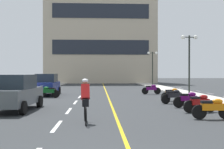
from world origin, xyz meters
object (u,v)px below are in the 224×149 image
(street_lamp_far, at_px, (153,61))
(parked_car_mid, at_px, (47,84))
(motorcycle_2, at_px, (213,108))
(motorcycle_5, at_px, (174,96))
(parked_car_near, at_px, (15,93))
(motorcycle_8, at_px, (151,89))
(motorcycle_7, at_px, (49,92))
(motorcycle_6, at_px, (172,94))
(motorcycle_4, at_px, (189,99))
(cyclist_rider, at_px, (85,100))
(motorcycle_3, at_px, (200,103))
(street_lamp_mid, at_px, (189,51))

(street_lamp_far, xyz_separation_m, parked_car_mid, (-12.02, -14.78, -2.71))
(motorcycle_2, bearing_deg, motorcycle_5, 90.15)
(street_lamp_far, xyz_separation_m, parked_car_near, (-11.79, -24.50, -2.71))
(parked_car_mid, bearing_deg, parked_car_near, -88.67)
(motorcycle_8, bearing_deg, parked_car_mid, -177.25)
(motorcycle_2, bearing_deg, motorcycle_7, 129.75)
(parked_car_mid, height_order, motorcycle_2, parked_car_mid)
(motorcycle_7, bearing_deg, motorcycle_8, 19.64)
(parked_car_mid, distance_m, motorcycle_6, 10.86)
(street_lamp_far, bearing_deg, motorcycle_8, -101.46)
(motorcycle_4, bearing_deg, parked_car_mid, 136.09)
(cyclist_rider, bearing_deg, motorcycle_6, 55.33)
(motorcycle_7, distance_m, cyclist_rider, 11.26)
(parked_car_near, xyz_separation_m, motorcycle_6, (9.19, 4.31, -0.44))
(motorcycle_2, height_order, motorcycle_8, same)
(motorcycle_4, distance_m, motorcycle_6, 3.60)
(motorcycle_2, height_order, motorcycle_3, same)
(street_lamp_mid, bearing_deg, parked_car_near, -142.02)
(parked_car_mid, relative_size, motorcycle_3, 2.48)
(street_lamp_far, bearing_deg, motorcycle_3, -96.04)
(street_lamp_mid, relative_size, motorcycle_7, 2.97)
(motorcycle_7, xyz_separation_m, cyclist_rider, (3.31, -10.75, 0.41))
(parked_car_near, height_order, motorcycle_2, parked_car_near)
(street_lamp_far, relative_size, motorcycle_3, 2.80)
(motorcycle_4, bearing_deg, street_lamp_far, 83.62)
(motorcycle_3, distance_m, cyclist_rider, 5.94)
(parked_car_mid, distance_m, motorcycle_2, 15.73)
(motorcycle_6, bearing_deg, motorcycle_2, -92.30)
(parked_car_mid, bearing_deg, street_lamp_mid, -1.52)
(parked_car_mid, bearing_deg, motorcycle_4, -43.91)
(motorcycle_4, bearing_deg, parked_car_near, -175.53)
(motorcycle_5, bearing_deg, motorcycle_8, 89.91)
(street_lamp_mid, xyz_separation_m, street_lamp_far, (-0.25, 15.10, -0.19))
(parked_car_mid, bearing_deg, street_lamp_far, 50.88)
(motorcycle_6, xyz_separation_m, cyclist_rider, (-5.49, -7.94, 0.41))
(motorcycle_3, xyz_separation_m, motorcycle_4, (0.05, 1.85, 0.00))
(motorcycle_6, distance_m, motorcycle_7, 9.24)
(motorcycle_6, distance_m, motorcycle_8, 5.85)
(motorcycle_3, distance_m, motorcycle_7, 11.99)
(motorcycle_3, bearing_deg, parked_car_near, 172.85)
(street_lamp_far, distance_m, motorcycle_2, 27.92)
(motorcycle_4, relative_size, motorcycle_8, 1.00)
(parked_car_mid, relative_size, motorcycle_6, 2.57)
(parked_car_near, bearing_deg, motorcycle_6, 25.16)
(parked_car_near, distance_m, motorcycle_4, 9.17)
(motorcycle_5, bearing_deg, street_lamp_mid, 64.42)
(motorcycle_3, bearing_deg, motorcycle_8, 90.98)
(parked_car_near, xyz_separation_m, motorcycle_3, (9.08, -1.14, -0.44))
(parked_car_near, relative_size, motorcycle_8, 2.52)
(motorcycle_4, relative_size, motorcycle_7, 1.00)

